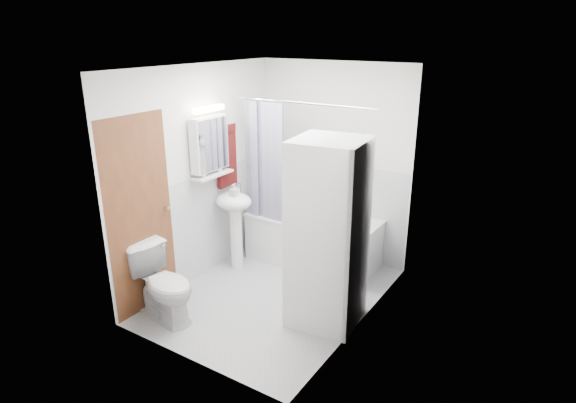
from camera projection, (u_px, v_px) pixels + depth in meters
The scene contains 20 objects.
floor at pixel (274, 295), 5.24m from camera, with size 2.60×2.60×0.00m, color #B4B4B9.
room_walls at pixel (273, 163), 4.74m from camera, with size 2.60×2.60×2.60m.
wainscot at pixel (289, 235), 5.27m from camera, with size 1.98×2.58×2.58m.
door at pixel (167, 207), 4.95m from camera, with size 0.05×2.00×2.00m.
bathtub at pixel (313, 237), 5.88m from camera, with size 1.57×0.74×0.60m.
tub_spout at pixel (342, 188), 5.85m from camera, with size 0.04×0.04×0.12m, color silver.
curtain_rod at pixel (302, 103), 5.08m from camera, with size 0.02×0.02×1.75m, color silver.
shower_curtain at pixel (264, 165), 5.58m from camera, with size 0.55×0.02×1.45m.
sink at pixel (235, 213), 5.62m from camera, with size 0.44×0.37×1.04m.
medicine_cabinet at pixel (210, 142), 5.25m from camera, with size 0.13×0.50×0.71m.
shelf at pixel (212, 175), 5.37m from camera, with size 0.18×0.54×0.03m, color silver.
shower_caddy at pixel (346, 170), 5.74m from camera, with size 0.22×0.06×0.02m, color silver.
towel at pixel (227, 155), 5.60m from camera, with size 0.07×0.31×0.74m.
washer_dryer at pixel (327, 234), 4.52m from camera, with size 0.73×0.72×1.82m.
toilet at pixel (164, 284), 4.72m from camera, with size 0.42×0.75×0.73m, color white.
soap_pump at pixel (234, 195), 5.48m from camera, with size 0.08×0.17×0.08m, color gray.
shelf_bottle at pixel (203, 174), 5.23m from camera, with size 0.07×0.18×0.07m, color gray.
shelf_cup at pixel (219, 167), 5.44m from camera, with size 0.10×0.09×0.10m, color gray.
shampoo_a at pixel (357, 165), 5.64m from camera, with size 0.13×0.17×0.13m, color gray.
shampoo_b at pixel (366, 169), 5.59m from camera, with size 0.08×0.21×0.08m, color #2E2AA9.
Camera 1 is at (2.59, -3.80, 2.72)m, focal length 30.00 mm.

